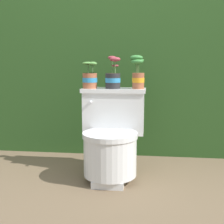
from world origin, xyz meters
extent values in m
plane|color=brown|center=(0.00, 0.00, 0.00)|extent=(12.00, 12.00, 0.00)
cube|color=#284C1E|center=(0.00, 1.00, 0.75)|extent=(3.41, 0.65, 1.50)
cube|color=silver|center=(-0.01, 0.01, 0.03)|extent=(0.23, 0.34, 0.05)
cylinder|color=silver|center=(-0.01, 0.01, 0.19)|extent=(0.39, 0.39, 0.29)
cylinder|color=silver|center=(-0.01, 0.01, 0.36)|extent=(0.41, 0.41, 0.04)
cube|color=silver|center=(-0.01, 0.24, 0.48)|extent=(0.48, 0.19, 0.33)
cube|color=silver|center=(-0.01, 0.24, 0.66)|extent=(0.50, 0.21, 0.03)
cylinder|color=silver|center=(-0.18, 0.12, 0.58)|extent=(0.02, 0.05, 0.02)
cylinder|color=#9E5638|center=(-0.20, 0.22, 0.74)|extent=(0.11, 0.11, 0.12)
cylinder|color=#2D84BC|center=(-0.20, 0.22, 0.74)|extent=(0.12, 0.12, 0.04)
cylinder|color=#332319|center=(-0.20, 0.22, 0.79)|extent=(0.10, 0.10, 0.01)
cylinder|color=#4C753D|center=(-0.18, 0.25, 0.83)|extent=(0.01, 0.01, 0.06)
ellipsoid|color=#569342|center=(-0.18, 0.25, 0.87)|extent=(0.07, 0.05, 0.03)
cylinder|color=#4C753D|center=(-0.22, 0.25, 0.83)|extent=(0.01, 0.01, 0.07)
ellipsoid|color=#569342|center=(-0.22, 0.25, 0.87)|extent=(0.09, 0.07, 0.02)
cylinder|color=#262628|center=(-0.02, 0.22, 0.74)|extent=(0.12, 0.12, 0.12)
cylinder|color=#2D84BC|center=(-0.02, 0.22, 0.74)|extent=(0.12, 0.12, 0.04)
cylinder|color=#332319|center=(-0.02, 0.22, 0.79)|extent=(0.11, 0.11, 0.01)
cylinder|color=#4C753D|center=(0.00, 0.24, 0.82)|extent=(0.01, 0.01, 0.05)
ellipsoid|color=#93333D|center=(0.00, 0.24, 0.86)|extent=(0.06, 0.04, 0.02)
cylinder|color=#4C753D|center=(0.00, 0.22, 0.85)|extent=(0.01, 0.01, 0.10)
ellipsoid|color=#93333D|center=(0.00, 0.22, 0.91)|extent=(0.09, 0.06, 0.04)
cylinder|color=#4C753D|center=(-0.03, 0.26, 0.85)|extent=(0.01, 0.01, 0.11)
ellipsoid|color=#93333D|center=(-0.03, 0.26, 0.92)|extent=(0.07, 0.05, 0.03)
cylinder|color=#9E5638|center=(0.18, 0.23, 0.74)|extent=(0.09, 0.09, 0.12)
cylinder|color=orange|center=(0.18, 0.23, 0.75)|extent=(0.10, 0.10, 0.04)
cylinder|color=#332319|center=(0.18, 0.23, 0.79)|extent=(0.09, 0.09, 0.01)
cylinder|color=#4C753D|center=(0.18, 0.25, 0.85)|extent=(0.01, 0.01, 0.09)
ellipsoid|color=#387F38|center=(0.18, 0.25, 0.90)|extent=(0.09, 0.06, 0.02)
cylinder|color=#4C753D|center=(0.17, 0.23, 0.84)|extent=(0.01, 0.01, 0.08)
ellipsoid|color=#387F38|center=(0.17, 0.23, 0.89)|extent=(0.10, 0.07, 0.04)
cylinder|color=#4C753D|center=(0.16, 0.24, 0.85)|extent=(0.01, 0.01, 0.11)
ellipsoid|color=#387F38|center=(0.16, 0.24, 0.92)|extent=(0.10, 0.07, 0.04)
camera|label=1|loc=(0.28, -2.20, 0.89)|focal=50.00mm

